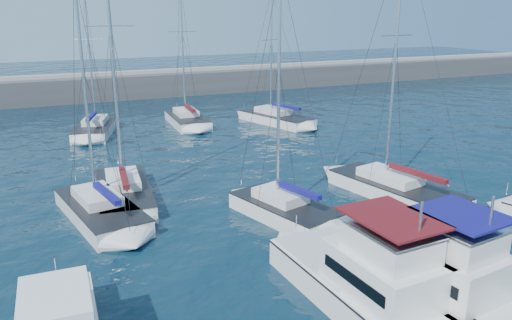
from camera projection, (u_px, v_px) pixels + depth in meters
name	position (u px, v px, depth m)	size (l,w,h in m)	color
ground	(365.00, 269.00, 22.57)	(220.00, 220.00, 0.00)	black
breakwater	(134.00, 89.00, 67.60)	(160.00, 6.00, 4.45)	#424244
motor_yacht_port_inner	(370.00, 284.00, 19.20)	(3.80, 9.36, 4.69)	white
motor_yacht_stbd_inner	(435.00, 281.00, 19.39)	(4.21, 8.21, 4.69)	silver
sailboat_mid_a	(101.00, 211.00, 27.86)	(4.45, 8.30, 13.29)	silver
sailboat_mid_b	(124.00, 192.00, 30.53)	(3.89, 8.40, 16.72)	white
sailboat_mid_c	(285.00, 209.00, 28.02)	(4.62, 7.17, 13.78)	silver
sailboat_mid_d	(395.00, 189.00, 31.19)	(4.82, 9.36, 15.79)	white
sailboat_back_a	(95.00, 129.00, 47.03)	(5.15, 8.10, 13.90)	silver
sailboat_back_b	(187.00, 120.00, 50.87)	(3.57, 7.82, 14.79)	white
sailboat_back_c	(276.00, 118.00, 51.64)	(5.46, 9.13, 13.41)	silver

